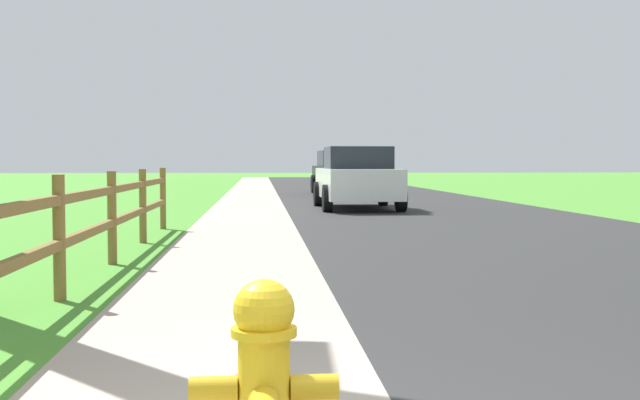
% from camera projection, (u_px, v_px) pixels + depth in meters
% --- Properties ---
extents(ground_plane, '(120.00, 120.00, 0.00)m').
position_uv_depth(ground_plane, '(279.00, 197.00, 27.52)').
color(ground_plane, '#4C9331').
extents(road_asphalt, '(7.00, 66.00, 0.01)m').
position_uv_depth(road_asphalt, '(370.00, 194.00, 29.78)').
color(road_asphalt, '#2C2C2C').
rests_on(road_asphalt, ground).
extents(curb_concrete, '(6.00, 66.00, 0.01)m').
position_uv_depth(curb_concrete, '(198.00, 195.00, 29.28)').
color(curb_concrete, '#B1A090').
rests_on(curb_concrete, ground).
extents(grass_verge, '(5.00, 66.00, 0.00)m').
position_uv_depth(grass_verge, '(157.00, 195.00, 29.16)').
color(grass_verge, '#4C9331').
rests_on(grass_verge, ground).
extents(fire_hydrant, '(0.61, 0.49, 0.77)m').
position_uv_depth(fire_hydrant, '(264.00, 372.00, 3.18)').
color(fire_hydrant, yellow).
rests_on(fire_hydrant, ground).
extents(rail_fence, '(0.11, 12.60, 1.14)m').
position_uv_depth(rail_fence, '(89.00, 218.00, 8.19)').
color(rail_fence, brown).
rests_on(rail_fence, ground).
extents(parked_suv_white, '(2.10, 4.33, 1.64)m').
position_uv_depth(parked_suv_white, '(357.00, 179.00, 20.70)').
color(parked_suv_white, white).
rests_on(parked_suv_white, ground).
extents(parked_car_black, '(2.17, 4.28, 1.67)m').
position_uv_depth(parked_car_black, '(341.00, 172.00, 30.03)').
color(parked_car_black, black).
rests_on(parked_car_black, ground).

